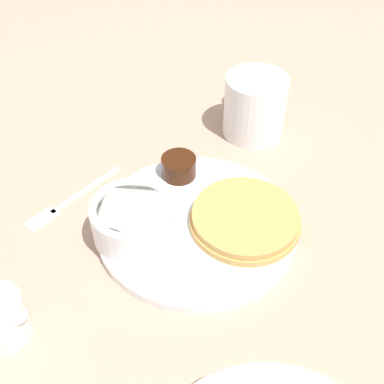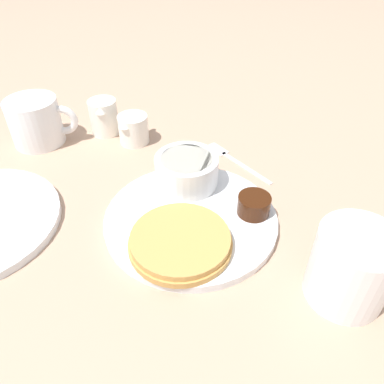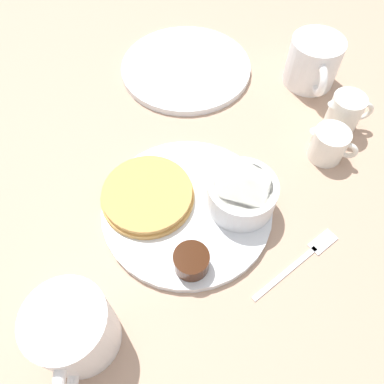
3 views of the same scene
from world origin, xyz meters
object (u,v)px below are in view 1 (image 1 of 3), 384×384
Objects in this scene: fork at (65,203)px; plate at (197,225)px; coffee_mug at (254,105)px; bowl at (133,219)px.

plate is at bearing -164.94° from fork.
coffee_mug reaches higher than plate.
plate is 2.24× the size of coffee_mug.
bowl is 0.12m from fork.
fork is at bearing 60.30° from coffee_mug.
coffee_mug is (0.02, -0.22, 0.04)m from plate.
plate reaches higher than fork.
plate is 1.62× the size of fork.
plate is at bearing -136.34° from bowl.
coffee_mug is 0.72× the size of fork.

